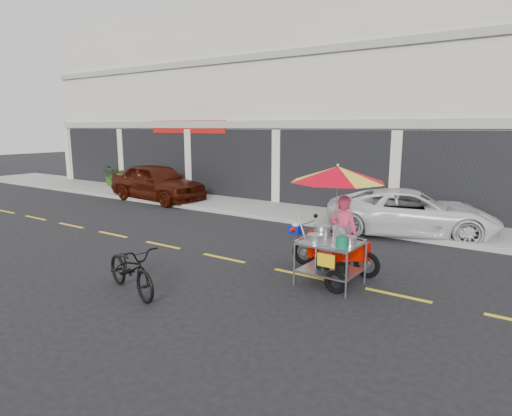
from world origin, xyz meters
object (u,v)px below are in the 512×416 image
Objects in this scene: white_pickup at (411,212)px; near_bicycle at (131,269)px; maroon_sedan at (157,182)px; food_vendor_rig at (338,207)px.

white_pickup reaches higher than near_bicycle.
maroon_sedan reaches higher than white_pickup.
maroon_sedan reaches higher than near_bicycle.
white_pickup is at bearing -6.92° from near_bicycle.
food_vendor_rig is (-0.29, -4.56, 0.84)m from white_pickup.
maroon_sedan is 10.15m from near_bicycle.
maroon_sedan is 10.15m from white_pickup.
maroon_sedan is at bearing 72.13° from white_pickup.
white_pickup is 2.60× the size of near_bicycle.
white_pickup is 4.64m from food_vendor_rig.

